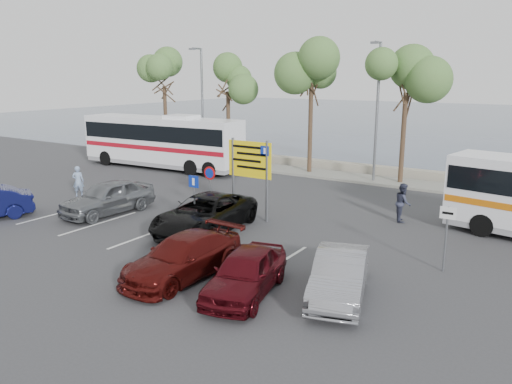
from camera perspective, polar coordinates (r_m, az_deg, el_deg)
The scene contains 23 objects.
ground at distance 20.72m, azimuth -7.95°, elevation -4.67°, with size 120.00×120.00×0.00m, color #363639.
kerb_strip at distance 32.25m, azimuth 8.47°, elevation 1.93°, with size 44.00×2.40×0.15m, color gray.
seawall at distance 34.00m, azimuth 9.89°, elevation 2.85°, with size 48.00×0.80×0.60m, color gray.
sea at distance 76.22m, azimuth 23.17°, elevation 7.46°, with size 140.00×140.00×0.00m, color #38465B.
tree_far_left at distance 39.50m, azimuth -10.49°, elevation 13.05°, with size 3.20×3.20×7.60m.
tree_left at distance 35.67m, azimuth -3.24°, elevation 12.72°, with size 3.20×3.20×7.20m.
tree_mid at distance 32.28m, azimuth 6.39°, elevation 13.76°, with size 3.20×3.20×8.00m.
tree_right at distance 30.06m, azimuth 16.88°, elevation 12.40°, with size 3.20×3.20×7.40m.
street_lamp_left at distance 36.55m, azimuth -6.24°, elevation 10.48°, with size 0.45×1.15×8.01m.
street_lamp_right at distance 30.12m, azimuth 13.65°, elevation 9.60°, with size 0.45×1.15×8.01m.
direction_sign at distance 22.01m, azimuth -0.72°, elevation 3.05°, with size 2.20×0.12×3.60m.
sign_no_stop at distance 22.45m, azimuth -5.27°, elevation 0.97°, with size 0.60×0.08×2.35m.
sign_parking at distance 21.03m, azimuth -7.08°, elevation -0.21°, with size 0.50×0.07×2.25m.
sign_taxi at distance 17.35m, azimuth 20.94°, elevation -4.09°, with size 0.50×0.07×2.20m.
lane_markings at distance 20.77m, azimuth -12.15°, elevation -4.79°, with size 12.02×4.20×0.01m, color silver, non-canonical shape.
coach_bus_left at distance 35.08m, azimuth -10.73°, elevation 5.50°, with size 12.09×3.25×3.73m.
car_silver_a at distance 24.16m, azimuth -16.57°, elevation -0.58°, with size 1.85×4.59×1.56m, color slate.
car_maroon at distance 16.21m, azimuth -8.30°, elevation -7.36°, with size 1.87×4.59×1.33m, color #4B0E0C.
car_red at distance 14.83m, azimuth -1.19°, elevation -9.17°, with size 1.60×3.99×1.36m, color #480A10.
suv_black at distance 20.64m, azimuth -5.86°, elevation -2.50°, with size 2.49×5.40×1.50m, color black.
car_silver_b at distance 14.86m, azimuth 9.56°, elevation -9.32°, with size 1.44×4.12×1.36m, color gray.
pedestrian_near at distance 28.11m, azimuth -19.66°, elevation 1.17°, with size 0.60×0.39×1.64m, color #8097BB.
pedestrian_far at distance 22.86m, azimuth 16.43°, elevation -1.16°, with size 0.83×0.65×1.71m, color #303348.
Camera 1 is at (13.00, -14.84, 6.34)m, focal length 35.00 mm.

